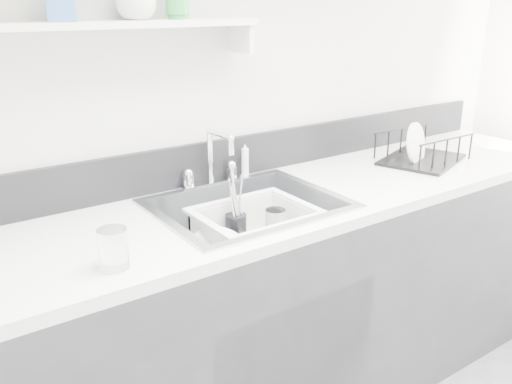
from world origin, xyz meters
TOP-DOWN VIEW (x-y plane):
  - counter_run at (0.00, 1.19)m, footprint 3.20×0.62m
  - backsplash at (0.00, 1.49)m, footprint 3.20×0.02m
  - sink at (0.00, 1.19)m, footprint 0.64×0.52m
  - faucet at (0.00, 1.44)m, footprint 0.26×0.18m
  - side_sprayer at (0.16, 1.44)m, footprint 0.03×0.03m
  - wall_shelf at (-0.35, 1.42)m, footprint 1.00×0.16m
  - wash_tub at (0.01, 1.16)m, footprint 0.44×0.38m
  - plate_stack at (-0.13, 1.15)m, footprint 0.23×0.23m
  - utensil_cup at (-0.01, 1.25)m, footprint 0.08×0.08m
  - ladle at (-0.09, 1.18)m, footprint 0.28×0.19m
  - tumbler_in_tub at (0.12, 1.19)m, footprint 0.08×0.08m
  - tumbler_counter at (-0.55, 1.00)m, footprint 0.10×0.10m
  - dish_rack at (0.93, 1.20)m, footprint 0.45×0.39m
  - bowl_small at (0.07, 1.13)m, footprint 0.13×0.13m

SIDE VIEW (x-z plane):
  - counter_run at x=0.00m, z-range 0.00..0.92m
  - bowl_small at x=0.07m, z-range 0.77..0.80m
  - plate_stack at x=-0.13m, z-range 0.75..0.84m
  - ladle at x=-0.09m, z-range 0.77..0.84m
  - tumbler_in_tub at x=0.12m, z-range 0.77..0.87m
  - utensil_cup at x=-0.01m, z-range 0.70..0.95m
  - wash_tub at x=0.01m, z-range 0.75..0.91m
  - sink at x=0.00m, z-range 0.73..0.93m
  - tumbler_counter at x=-0.55m, z-range 0.92..1.03m
  - faucet at x=0.00m, z-range 0.87..1.09m
  - dish_rack at x=0.93m, z-range 0.92..1.05m
  - side_sprayer at x=0.16m, z-range 0.92..1.06m
  - backsplash at x=0.00m, z-range 0.92..1.08m
  - wall_shelf at x=-0.35m, z-range 1.45..1.57m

